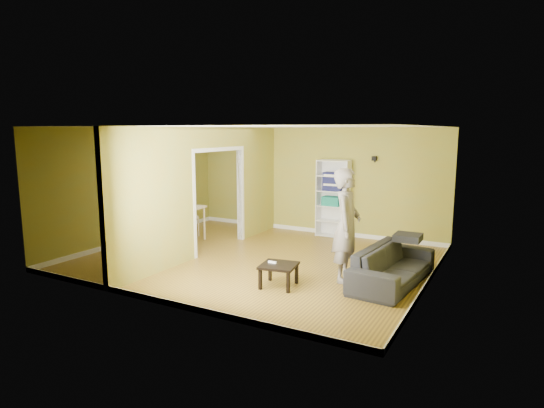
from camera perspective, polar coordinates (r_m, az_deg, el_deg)
The scene contains 15 objects.
room_shell at distance 8.84m, azimuth -1.76°, elevation 1.20°, with size 6.50×6.50×6.50m.
partition at distance 9.50m, azimuth -8.01°, elevation 1.67°, with size 0.22×5.50×2.60m, color olive, non-canonical shape.
wall_speaker at distance 10.67m, azimuth 12.71°, elevation 5.60°, with size 0.10×0.10×0.10m, color black.
sofa at distance 7.88m, azimuth 14.95°, elevation -6.80°, with size 0.91×2.12×0.81m, color black.
person at distance 7.70m, azimuth 9.38°, elevation -1.44°, with size 0.64×0.82×2.25m, color slate.
bookshelf at distance 10.98m, azimuth 7.78°, elevation 0.70°, with size 0.78×0.34×1.85m.
paper_box_teal at distance 10.95m, azimuth 7.50°, elevation 0.37°, with size 0.43×0.28×0.22m, color #1A5445.
paper_box_navy_b at distance 10.89m, azimuth 7.69°, elevation 2.26°, with size 0.45×0.29×0.23m, color navy.
paper_box_navy_c at distance 10.88m, azimuth 7.61°, elevation 3.32°, with size 0.41×0.27×0.21m, color navy.
coffee_table at distance 7.49m, azimuth 0.85°, elevation -7.98°, with size 0.57×0.57×0.38m.
game_controller at distance 7.54m, azimuth 0.04°, elevation -7.31°, with size 0.14×0.04×0.03m, color white.
dining_table at distance 10.71m, azimuth -12.27°, elevation -0.71°, with size 1.29×0.86×0.80m.
chair_left at distance 11.19m, azimuth -15.21°, elevation -1.80°, with size 0.42×0.42×0.91m, color #CFB584, non-canonical shape.
chair_near at distance 10.22m, azimuth -14.12°, elevation -2.91°, with size 0.40×0.40×0.87m, color #D8C07D, non-canonical shape.
chair_far at distance 11.14m, azimuth -10.31°, elevation -1.52°, with size 0.45×0.45×0.97m, color tan, non-canonical shape.
Camera 1 is at (4.44, -7.54, 2.54)m, focal length 30.00 mm.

